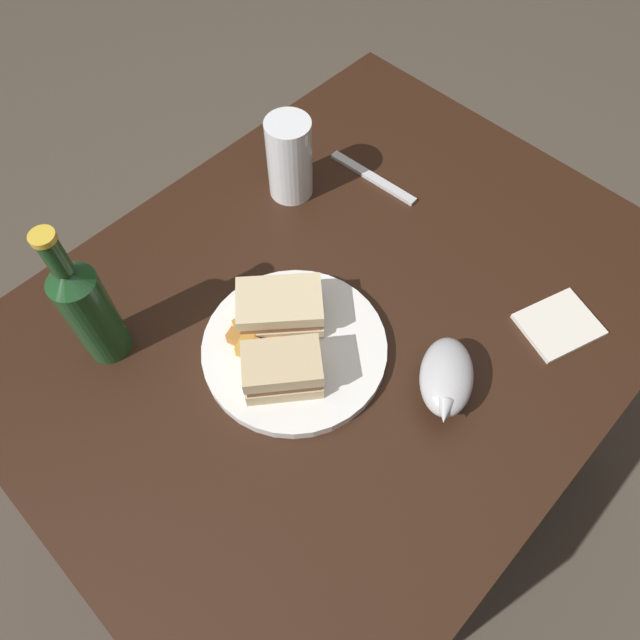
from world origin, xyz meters
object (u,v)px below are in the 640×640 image
(plate, at_px, (296,350))
(sandwich_half_left, at_px, (280,308))
(napkin, at_px, (559,325))
(cider_bottle, at_px, (88,308))
(pint_glass, at_px, (290,162))
(gravy_boat, at_px, (446,378))
(sandwich_half_right, at_px, (282,370))
(fork, at_px, (373,178))

(plate, height_order, sandwich_half_left, sandwich_half_left)
(plate, xyz_separation_m, napkin, (0.31, -0.25, -0.00))
(napkin, bearing_deg, cider_bottle, 137.03)
(pint_glass, relative_size, gravy_boat, 1.05)
(plate, bearing_deg, napkin, -39.16)
(sandwich_half_right, bearing_deg, gravy_boat, -47.64)
(pint_glass, bearing_deg, gravy_boat, -105.68)
(pint_glass, relative_size, fork, 0.81)
(plate, bearing_deg, gravy_boat, -61.90)
(plate, height_order, pint_glass, pint_glass)
(plate, distance_m, gravy_boat, 0.22)
(pint_glass, bearing_deg, fork, -35.28)
(pint_glass, height_order, napkin, pint_glass)
(pint_glass, height_order, cider_bottle, cider_bottle)
(sandwich_half_right, xyz_separation_m, cider_bottle, (-0.13, 0.23, 0.05))
(napkin, distance_m, fork, 0.40)
(sandwich_half_right, distance_m, pint_glass, 0.37)
(plate, bearing_deg, fork, 24.10)
(cider_bottle, relative_size, fork, 1.41)
(sandwich_half_left, height_order, cider_bottle, cider_bottle)
(cider_bottle, height_order, napkin, cider_bottle)
(pint_glass, xyz_separation_m, napkin, (0.09, -0.48, -0.06))
(sandwich_half_left, bearing_deg, pint_glass, 42.59)
(sandwich_half_left, height_order, napkin, sandwich_half_left)
(sandwich_half_right, bearing_deg, sandwich_half_left, 48.26)
(gravy_boat, height_order, cider_bottle, cider_bottle)
(plate, height_order, napkin, plate)
(pint_glass, relative_size, cider_bottle, 0.58)
(plate, height_order, sandwich_half_right, sandwich_half_right)
(plate, relative_size, cider_bottle, 1.06)
(napkin, bearing_deg, pint_glass, 100.12)
(plate, distance_m, cider_bottle, 0.29)
(plate, distance_m, sandwich_half_right, 0.07)
(pint_glass, bearing_deg, cider_bottle, -175.67)
(sandwich_half_left, relative_size, cider_bottle, 0.57)
(napkin, bearing_deg, sandwich_half_right, 147.65)
(gravy_boat, height_order, napkin, gravy_boat)
(fork, bearing_deg, napkin, -8.21)
(plate, height_order, gravy_boat, gravy_boat)
(sandwich_half_left, distance_m, fork, 0.34)
(pint_glass, distance_m, napkin, 0.50)
(pint_glass, xyz_separation_m, cider_bottle, (-0.40, -0.03, 0.04))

